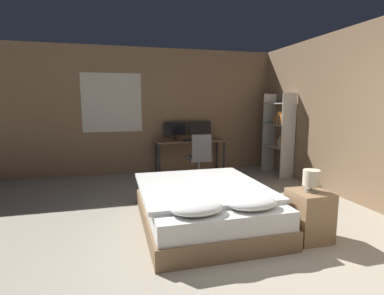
% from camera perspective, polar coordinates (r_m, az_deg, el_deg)
% --- Properties ---
extents(ground_plane, '(20.00, 20.00, 0.00)m').
position_cam_1_polar(ground_plane, '(3.05, 16.45, -22.22)').
color(ground_plane, '#B2A893').
extents(wall_back, '(12.00, 0.08, 2.70)m').
position_cam_1_polar(wall_back, '(6.74, -2.97, 6.95)').
color(wall_back, '#8E7051').
rests_on(wall_back, ground_plane).
extents(wall_side_right, '(0.06, 12.00, 2.70)m').
position_cam_1_polar(wall_side_right, '(5.19, 29.46, 5.34)').
color(wall_side_right, '#8E7051').
rests_on(wall_side_right, ground_plane).
extents(bed, '(1.57, 2.00, 0.57)m').
position_cam_1_polar(bed, '(3.88, 2.28, -10.93)').
color(bed, '#846647').
rests_on(bed, ground_plane).
extents(nightstand, '(0.40, 0.42, 0.56)m').
position_cam_1_polar(nightstand, '(3.71, 21.40, -11.94)').
color(nightstand, '#997551').
rests_on(nightstand, ground_plane).
extents(bedside_lamp, '(0.18, 0.18, 0.25)m').
position_cam_1_polar(bedside_lamp, '(3.59, 21.78, -5.53)').
color(bedside_lamp, gray).
rests_on(bedside_lamp, nightstand).
extents(desk, '(1.52, 0.56, 0.74)m').
position_cam_1_polar(desk, '(6.51, -0.39, 0.63)').
color(desk, '#846042').
rests_on(desk, ground_plane).
extents(monitor_left, '(0.51, 0.16, 0.38)m').
position_cam_1_polar(monitor_left, '(6.59, -3.15, 3.48)').
color(monitor_left, black).
rests_on(monitor_left, desk).
extents(monitor_right, '(0.51, 0.16, 0.38)m').
position_cam_1_polar(monitor_right, '(6.72, 1.53, 3.60)').
color(monitor_right, black).
rests_on(monitor_right, desk).
extents(keyboard, '(0.38, 0.13, 0.02)m').
position_cam_1_polar(keyboard, '(6.33, 0.00, 1.34)').
color(keyboard, black).
rests_on(keyboard, desk).
extents(computer_mouse, '(0.07, 0.05, 0.04)m').
position_cam_1_polar(computer_mouse, '(6.41, 2.44, 1.50)').
color(computer_mouse, black).
rests_on(computer_mouse, desk).
extents(office_chair, '(0.52, 0.52, 0.95)m').
position_cam_1_polar(office_chair, '(5.84, 1.42, -2.95)').
color(office_chair, black).
rests_on(office_chair, ground_plane).
extents(bookshelf, '(0.31, 0.79, 1.73)m').
position_cam_1_polar(bookshelf, '(6.57, 16.45, 3.31)').
color(bookshelf, beige).
rests_on(bookshelf, ground_plane).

